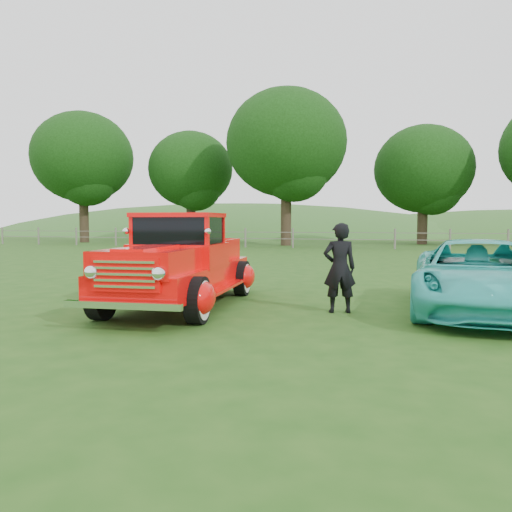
% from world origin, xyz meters
% --- Properties ---
extents(ground, '(140.00, 140.00, 0.00)m').
position_xyz_m(ground, '(0.00, 0.00, 0.00)').
color(ground, '#1F4A13').
rests_on(ground, ground).
extents(distant_hills, '(116.00, 60.00, 18.00)m').
position_xyz_m(distant_hills, '(-4.08, 59.46, -4.55)').
color(distant_hills, '#2E5F23').
rests_on(distant_hills, ground).
extents(fence_line, '(48.00, 0.12, 1.20)m').
position_xyz_m(fence_line, '(0.00, 22.00, 0.60)').
color(fence_line, '#6A6359').
rests_on(fence_line, ground).
extents(tree_far_west, '(7.60, 7.60, 9.93)m').
position_xyz_m(tree_far_west, '(-20.00, 26.00, 6.49)').
color(tree_far_west, black).
rests_on(tree_far_west, ground).
extents(tree_mid_west, '(6.40, 6.40, 8.46)m').
position_xyz_m(tree_mid_west, '(-12.00, 28.00, 5.55)').
color(tree_mid_west, black).
rests_on(tree_mid_west, ground).
extents(tree_near_west, '(8.00, 8.00, 10.42)m').
position_xyz_m(tree_near_west, '(-4.00, 25.00, 6.80)').
color(tree_near_west, black).
rests_on(tree_near_west, ground).
extents(tree_near_east, '(6.80, 6.80, 8.33)m').
position_xyz_m(tree_near_east, '(5.00, 29.00, 5.25)').
color(tree_near_east, black).
rests_on(tree_near_east, ground).
extents(red_pickup, '(2.40, 5.06, 1.78)m').
position_xyz_m(red_pickup, '(-1.40, 0.84, 0.80)').
color(red_pickup, black).
rests_on(red_pickup, ground).
extents(teal_sedan, '(2.58, 4.87, 1.30)m').
position_xyz_m(teal_sedan, '(3.98, 1.50, 0.65)').
color(teal_sedan, '#2FBCB2').
rests_on(teal_sedan, ground).
extents(man, '(0.67, 0.53, 1.60)m').
position_xyz_m(man, '(1.59, 0.92, 0.80)').
color(man, black).
rests_on(man, ground).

